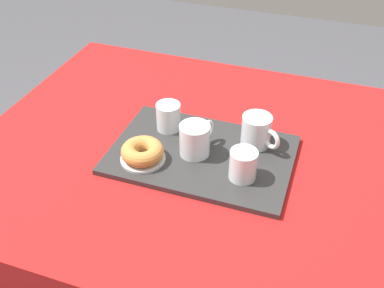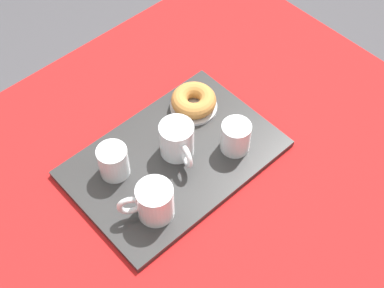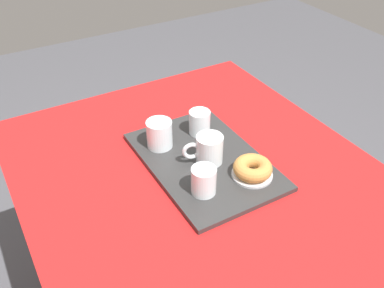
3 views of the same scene
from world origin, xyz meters
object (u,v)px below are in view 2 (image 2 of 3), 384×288
(tea_mug_left, at_px, (177,141))
(water_glass_far, at_px, (114,163))
(dining_table, at_px, (198,184))
(tea_mug_right, at_px, (154,202))
(serving_tray, at_px, (174,158))
(sugar_donut_left, at_px, (194,100))
(donut_plate_left, at_px, (194,107))
(water_glass_near, at_px, (236,138))

(tea_mug_left, xyz_separation_m, water_glass_far, (-0.14, 0.05, -0.01))
(dining_table, height_order, tea_mug_right, tea_mug_right)
(serving_tray, distance_m, sugar_donut_left, 0.16)
(serving_tray, height_order, tea_mug_right, tea_mug_right)
(tea_mug_left, distance_m, donut_plate_left, 0.14)
(dining_table, xyz_separation_m, tea_mug_left, (-0.03, 0.04, 0.16))
(water_glass_near, bearing_deg, water_glass_far, 151.51)
(water_glass_far, bearing_deg, sugar_donut_left, 4.30)
(sugar_donut_left, bearing_deg, donut_plate_left, 0.00)
(tea_mug_right, height_order, sugar_donut_left, tea_mug_right)
(dining_table, distance_m, donut_plate_left, 0.19)
(sugar_donut_left, bearing_deg, serving_tray, -149.58)
(tea_mug_right, bearing_deg, water_glass_near, 1.68)
(serving_tray, distance_m, donut_plate_left, 0.15)
(dining_table, bearing_deg, tea_mug_right, -164.34)
(serving_tray, relative_size, water_glass_far, 6.10)
(tea_mug_left, height_order, donut_plate_left, tea_mug_left)
(water_glass_far, bearing_deg, donut_plate_left, 4.30)
(tea_mug_right, relative_size, donut_plate_left, 0.96)
(water_glass_far, xyz_separation_m, sugar_donut_left, (0.25, 0.02, -0.01))
(dining_table, bearing_deg, water_glass_near, -27.25)
(serving_tray, relative_size, tea_mug_left, 4.02)
(dining_table, xyz_separation_m, sugar_donut_left, (0.09, 0.11, 0.15))
(water_glass_far, bearing_deg, tea_mug_left, -20.63)
(serving_tray, bearing_deg, dining_table, -38.42)
(water_glass_far, bearing_deg, tea_mug_right, -90.66)
(water_glass_near, distance_m, water_glass_far, 0.28)
(tea_mug_left, xyz_separation_m, water_glass_near, (0.10, -0.08, -0.01))
(water_glass_far, distance_m, donut_plate_left, 0.26)
(tea_mug_right, relative_size, sugar_donut_left, 1.01)
(tea_mug_right, xyz_separation_m, water_glass_near, (0.24, 0.01, -0.01))
(sugar_donut_left, bearing_deg, water_glass_far, -175.70)
(tea_mug_right, xyz_separation_m, water_glass_far, (0.00, 0.14, -0.01))
(sugar_donut_left, bearing_deg, tea_mug_left, -148.38)
(tea_mug_left, bearing_deg, sugar_donut_left, 31.62)
(tea_mug_left, bearing_deg, water_glass_near, -37.35)
(serving_tray, height_order, tea_mug_left, tea_mug_left)
(donut_plate_left, relative_size, sugar_donut_left, 1.06)
(tea_mug_right, xyz_separation_m, sugar_donut_left, (0.26, 0.16, -0.01))
(dining_table, height_order, sugar_donut_left, sugar_donut_left)
(dining_table, relative_size, tea_mug_left, 9.95)
(tea_mug_left, bearing_deg, dining_table, -55.68)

